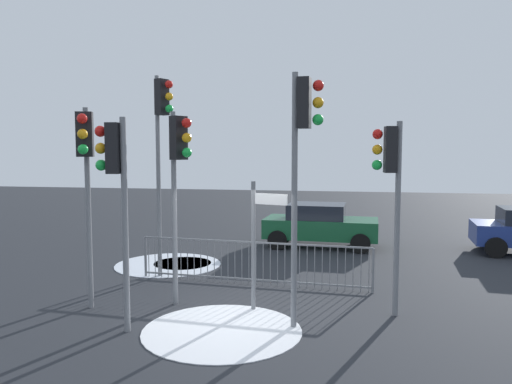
# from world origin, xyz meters

# --- Properties ---
(ground_plane) EXTENTS (60.00, 60.00, 0.00)m
(ground_plane) POSITION_xyz_m (0.00, 0.00, 0.00)
(ground_plane) COLOR #26282D
(traffic_light_foreground_right) EXTENTS (0.57, 0.34, 4.69)m
(traffic_light_foreground_right) POSITION_xyz_m (1.44, -0.74, 3.43)
(traffic_light_foreground_right) COLOR slate
(traffic_light_foreground_right) RESTS_ON ground
(traffic_light_rear_left) EXTENTS (0.54, 0.39, 5.19)m
(traffic_light_rear_left) POSITION_xyz_m (-2.43, 2.31, 3.78)
(traffic_light_rear_left) COLOR slate
(traffic_light_rear_left) RESTS_ON ground
(traffic_light_mid_left) EXTENTS (0.52, 0.42, 4.10)m
(traffic_light_mid_left) POSITION_xyz_m (-1.22, 0.13, 3.01)
(traffic_light_mid_left) COLOR slate
(traffic_light_mid_left) RESTS_ON ground
(traffic_light_foreground_left) EXTENTS (0.57, 0.34, 3.86)m
(traffic_light_foreground_left) POSITION_xyz_m (3.07, 0.27, 2.83)
(traffic_light_foreground_left) COLOR slate
(traffic_light_foreground_left) RESTS_ON ground
(traffic_light_mid_right) EXTENTS (0.38, 0.54, 4.16)m
(traffic_light_mid_right) POSITION_xyz_m (-2.97, -0.48, 3.05)
(traffic_light_mid_right) COLOR slate
(traffic_light_mid_right) RESTS_ON ground
(traffic_light_rear_right) EXTENTS (0.57, 0.34, 3.88)m
(traffic_light_rear_right) POSITION_xyz_m (-1.82, -1.50, 2.85)
(traffic_light_rear_right) COLOR slate
(traffic_light_rear_right) RESTS_ON ground
(direction_sign_post) EXTENTS (0.77, 0.26, 2.67)m
(direction_sign_post) POSITION_xyz_m (0.44, 0.11, 1.51)
(direction_sign_post) COLOR slate
(direction_sign_post) RESTS_ON ground
(pedestrian_guard_railing) EXTENTS (5.82, 0.49, 1.07)m
(pedestrian_guard_railing) POSITION_xyz_m (-0.01, 2.00, 0.55)
(pedestrian_guard_railing) COLOR slate
(pedestrian_guard_railing) RESTS_ON ground
(car_green_trailing) EXTENTS (3.89, 2.10, 1.47)m
(car_green_trailing) POSITION_xyz_m (1.37, 7.10, 0.77)
(car_green_trailing) COLOR #195933
(car_green_trailing) RESTS_ON ground
(snow_patch_kerb) EXTENTS (1.67, 1.67, 0.01)m
(snow_patch_kerb) POSITION_xyz_m (-2.43, 3.81, 0.01)
(snow_patch_kerb) COLOR white
(snow_patch_kerb) RESTS_ON ground
(snow_patch_island) EXTENTS (2.93, 2.93, 0.01)m
(snow_patch_island) POSITION_xyz_m (0.03, -1.15, 0.01)
(snow_patch_island) COLOR white
(snow_patch_island) RESTS_ON ground
(snow_patch_verge) EXTENTS (3.03, 3.03, 0.01)m
(snow_patch_verge) POSITION_xyz_m (-2.79, 3.59, 0.01)
(snow_patch_verge) COLOR silver
(snow_patch_verge) RESTS_ON ground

